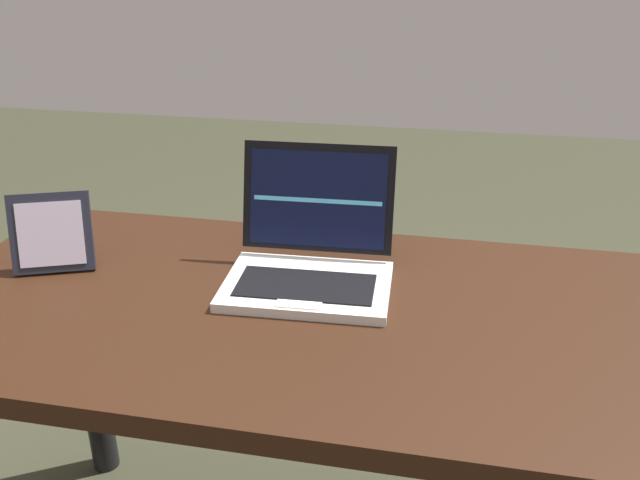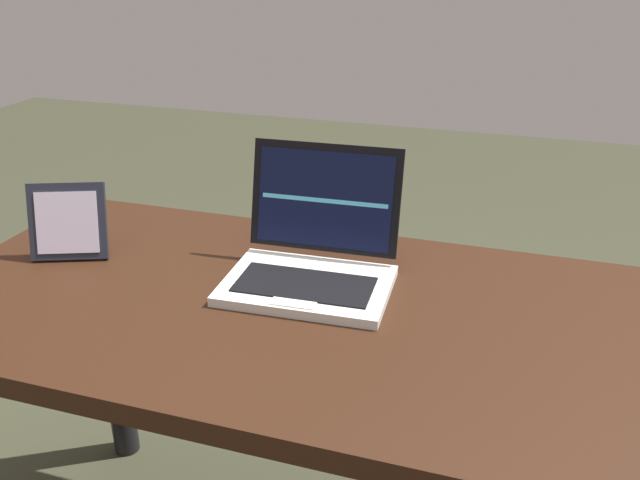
# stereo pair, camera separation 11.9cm
# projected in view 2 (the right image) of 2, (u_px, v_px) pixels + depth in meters

# --- Properties ---
(desk) EXTENTS (1.50, 0.68, 0.73)m
(desk) POSITION_uv_depth(u_px,v_px,m) (333.00, 361.00, 1.22)
(desk) COLOR black
(desk) RESTS_ON ground
(laptop_front) EXTENTS (0.31, 0.28, 0.24)m
(laptop_front) POSITION_uv_depth(u_px,v_px,m) (313.00, 257.00, 1.25)
(laptop_front) COLOR silver
(laptop_front) RESTS_ON desk
(photo_frame) EXTENTS (0.16, 0.11, 0.15)m
(photo_frame) POSITION_uv_depth(u_px,v_px,m) (68.00, 222.00, 1.33)
(photo_frame) COLOR black
(photo_frame) RESTS_ON desk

